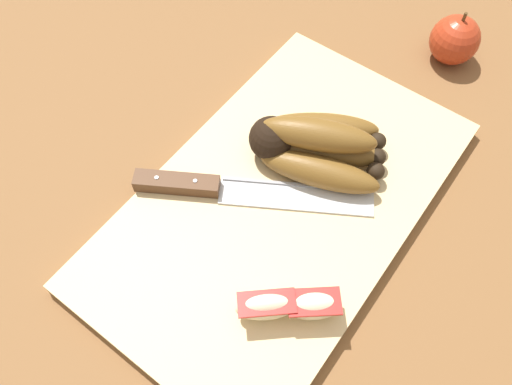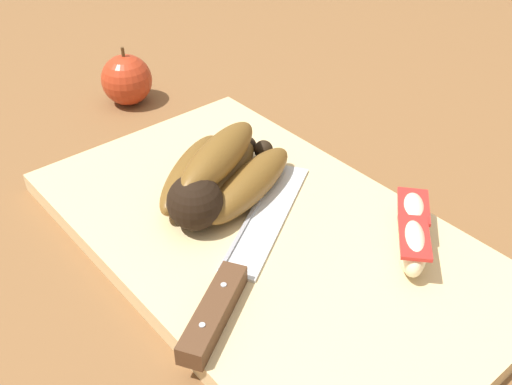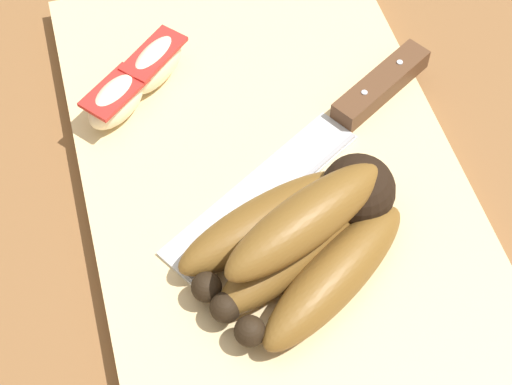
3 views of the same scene
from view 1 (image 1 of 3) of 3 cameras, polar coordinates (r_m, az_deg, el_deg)
ground_plane at (r=0.63m, az=2.04°, el=-0.54°), size 6.00×6.00×0.00m
cutting_board at (r=0.62m, az=2.74°, el=-1.14°), size 0.48×0.28×0.02m
banana_bunch at (r=0.62m, az=6.42°, el=5.12°), size 0.15×0.17×0.07m
chefs_knife at (r=0.61m, az=-4.17°, el=0.53°), size 0.17×0.25×0.02m
apple_wedge_near at (r=0.53m, az=1.15°, el=-12.37°), size 0.06×0.06×0.04m
apple_wedge_middle at (r=0.54m, az=6.31°, el=-12.19°), size 0.06×0.06×0.04m
whole_apple at (r=0.80m, az=20.92°, el=15.34°), size 0.07×0.07×0.08m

